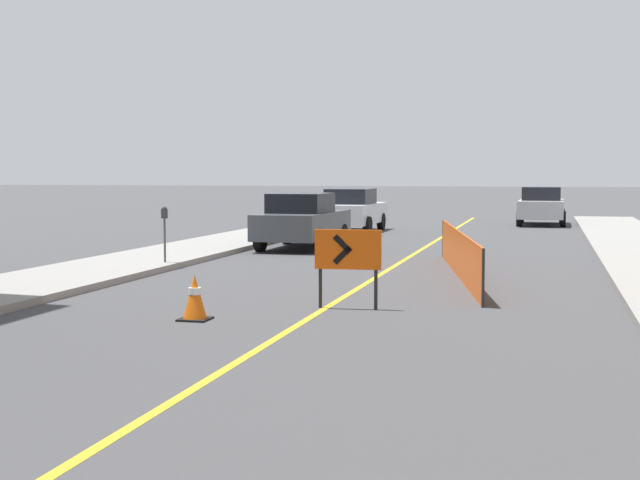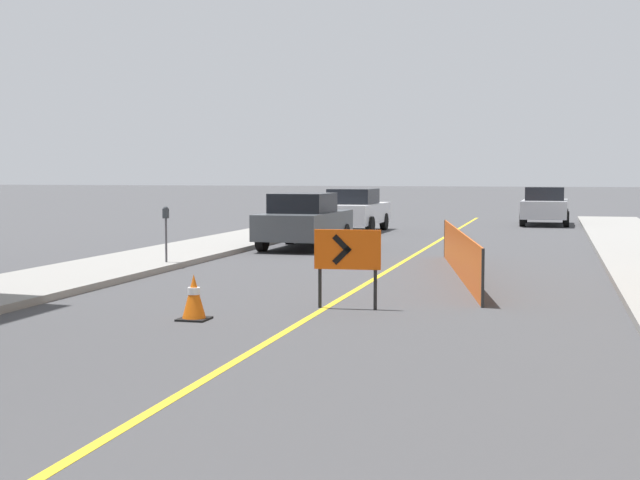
{
  "view_description": "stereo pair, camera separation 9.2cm",
  "coord_description": "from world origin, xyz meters",
  "px_view_note": "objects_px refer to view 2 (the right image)",
  "views": [
    {
      "loc": [
        3.41,
        7.14,
        2.17
      ],
      "look_at": [
        -0.42,
        22.16,
        1.0
      ],
      "focal_mm": 50.0,
      "sensor_mm": 36.0,
      "label": 1
    },
    {
      "loc": [
        3.5,
        7.16,
        2.17
      ],
      "look_at": [
        -0.42,
        22.16,
        1.0
      ],
      "focal_mm": 50.0,
      "sensor_mm": 36.0,
      "label": 2
    }
  ],
  "objects_px": {
    "parked_car_curb_mid": "(354,210)",
    "parked_car_curb_far": "(545,206)",
    "traffic_cone_third": "(194,297)",
    "parking_meter_far_curb": "(166,223)",
    "arrow_barricade_primary": "(347,253)",
    "parked_car_curb_near": "(304,221)"
  },
  "relations": [
    {
      "from": "parked_car_curb_mid",
      "to": "parked_car_curb_far",
      "type": "relative_size",
      "value": 1.0
    },
    {
      "from": "parked_car_curb_far",
      "to": "traffic_cone_third",
      "type": "bearing_deg",
      "value": -99.34
    },
    {
      "from": "traffic_cone_third",
      "to": "parking_meter_far_curb",
      "type": "distance_m",
      "value": 7.42
    },
    {
      "from": "traffic_cone_third",
      "to": "arrow_barricade_primary",
      "type": "height_order",
      "value": "arrow_barricade_primary"
    },
    {
      "from": "parking_meter_far_curb",
      "to": "traffic_cone_third",
      "type": "bearing_deg",
      "value": -62.45
    },
    {
      "from": "traffic_cone_third",
      "to": "parked_car_curb_mid",
      "type": "distance_m",
      "value": 19.94
    },
    {
      "from": "arrow_barricade_primary",
      "to": "parked_car_curb_near",
      "type": "xyz_separation_m",
      "value": [
        -3.75,
        10.87,
        -0.1
      ]
    },
    {
      "from": "parked_car_curb_mid",
      "to": "parking_meter_far_curb",
      "type": "relative_size",
      "value": 3.4
    },
    {
      "from": "parking_meter_far_curb",
      "to": "arrow_barricade_primary",
      "type": "bearing_deg",
      "value": -42.53
    },
    {
      "from": "parked_car_curb_mid",
      "to": "arrow_barricade_primary",
      "type": "bearing_deg",
      "value": -76.44
    },
    {
      "from": "parked_car_curb_far",
      "to": "arrow_barricade_primary",
      "type": "bearing_deg",
      "value": -95.55
    },
    {
      "from": "traffic_cone_third",
      "to": "parked_car_curb_far",
      "type": "distance_m",
      "value": 26.46
    },
    {
      "from": "traffic_cone_third",
      "to": "parked_car_curb_far",
      "type": "xyz_separation_m",
      "value": [
        4.8,
        26.01,
        0.46
      ]
    },
    {
      "from": "arrow_barricade_primary",
      "to": "parked_car_curb_far",
      "type": "distance_m",
      "value": 24.55
    },
    {
      "from": "arrow_barricade_primary",
      "to": "parking_meter_far_curb",
      "type": "bearing_deg",
      "value": 133.37
    },
    {
      "from": "traffic_cone_third",
      "to": "parked_car_curb_near",
      "type": "bearing_deg",
      "value": 98.21
    },
    {
      "from": "parked_car_curb_near",
      "to": "parked_car_curb_far",
      "type": "relative_size",
      "value": 1.0
    },
    {
      "from": "parked_car_curb_near",
      "to": "parked_car_curb_mid",
      "type": "relative_size",
      "value": 1.0
    },
    {
      "from": "arrow_barricade_primary",
      "to": "parked_car_curb_far",
      "type": "relative_size",
      "value": 0.29
    },
    {
      "from": "traffic_cone_third",
      "to": "parking_meter_far_curb",
      "type": "bearing_deg",
      "value": 117.55
    },
    {
      "from": "parked_car_curb_mid",
      "to": "parked_car_curb_far",
      "type": "distance_m",
      "value": 9.15
    },
    {
      "from": "traffic_cone_third",
      "to": "arrow_barricade_primary",
      "type": "bearing_deg",
      "value": 39.82
    }
  ]
}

